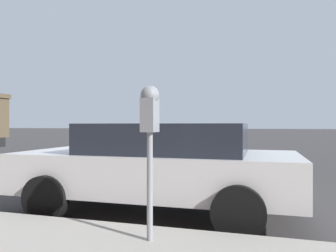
{
  "coord_description": "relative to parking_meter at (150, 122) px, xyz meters",
  "views": [
    {
      "loc": [
        -5.77,
        -1.81,
        1.33
      ],
      "look_at": [
        -2.28,
        -0.79,
        1.32
      ],
      "focal_mm": 35.0,
      "sensor_mm": 36.0,
      "label": 1
    }
  ],
  "objects": [
    {
      "name": "parking_meter",
      "position": [
        0.0,
        0.0,
        0.0
      ],
      "size": [
        0.21,
        0.19,
        1.56
      ],
      "color": "gray",
      "rests_on": "sidewalk"
    },
    {
      "name": "ground_plane",
      "position": [
        2.66,
        0.71,
        -1.36
      ],
      "size": [
        220.0,
        220.0,
        0.0
      ],
      "primitive_type": "plane",
      "color": "#3D3A3A"
    },
    {
      "name": "car_white",
      "position": [
        1.68,
        0.45,
        -0.63
      ],
      "size": [
        2.1,
        4.22,
        1.35
      ],
      "rotation": [
        0.0,
        0.0,
        0.01
      ],
      "color": "silver",
      "rests_on": "ground_plane"
    }
  ]
}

